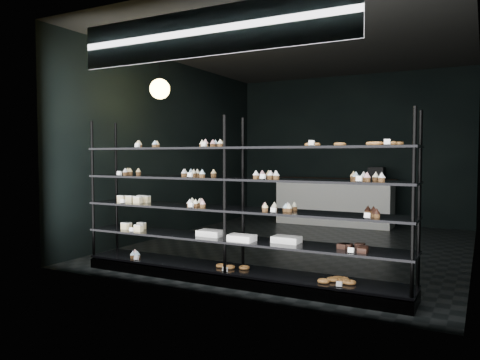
# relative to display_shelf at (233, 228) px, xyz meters

# --- Properties ---
(room) EXTENTS (5.01, 6.01, 3.20)m
(room) POSITION_rel_display_shelf_xyz_m (-0.06, 2.45, 0.97)
(room) COLOR black
(room) RESTS_ON ground
(display_shelf) EXTENTS (4.00, 0.50, 1.91)m
(display_shelf) POSITION_rel_display_shelf_xyz_m (0.00, 0.00, 0.00)
(display_shelf) COLOR black
(display_shelf) RESTS_ON room
(signage) EXTENTS (3.30, 0.05, 0.50)m
(signage) POSITION_rel_display_shelf_xyz_m (-0.06, -0.48, 2.12)
(signage) COLOR #0B1A38
(signage) RESTS_ON room
(pendant_lamp) EXTENTS (0.29, 0.29, 0.88)m
(pendant_lamp) POSITION_rel_display_shelf_xyz_m (-1.73, 0.93, 1.82)
(pendant_lamp) COLOR black
(pendant_lamp) RESTS_ON room
(service_counter) EXTENTS (2.49, 0.65, 1.23)m
(service_counter) POSITION_rel_display_shelf_xyz_m (-0.24, 4.95, -0.13)
(service_counter) COLOR white
(service_counter) RESTS_ON room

